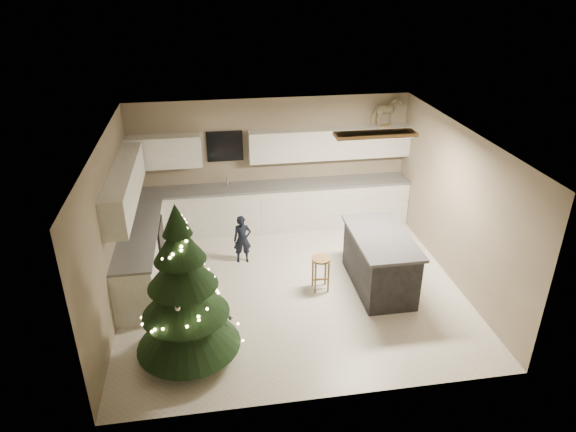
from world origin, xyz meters
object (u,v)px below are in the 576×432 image
object	(u,v)px
island	(380,261)
christmas_tree	(185,299)
rocking_horse	(386,112)
toddler	(242,239)
bar_stool	(321,266)

from	to	relation	value
island	christmas_tree	distance (m)	3.37
christmas_tree	rocking_horse	world-z (taller)	rocking_horse
toddler	christmas_tree	bearing A→B (deg)	-112.36
island	rocking_horse	bearing A→B (deg)	71.91
christmas_tree	toddler	distance (m)	2.64
island	toddler	world-z (taller)	island
island	rocking_horse	size ratio (longest dim) A/B	2.51
toddler	rocking_horse	size ratio (longest dim) A/B	1.32
bar_stool	christmas_tree	size ratio (longest dim) A/B	0.25
rocking_horse	toddler	bearing A→B (deg)	90.34
toddler	rocking_horse	bearing A→B (deg)	23.08
island	bar_stool	world-z (taller)	island
island	rocking_horse	world-z (taller)	rocking_horse
island	rocking_horse	xyz separation A→B (m)	(0.82, 2.52, 1.80)
island	bar_stool	distance (m)	0.98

